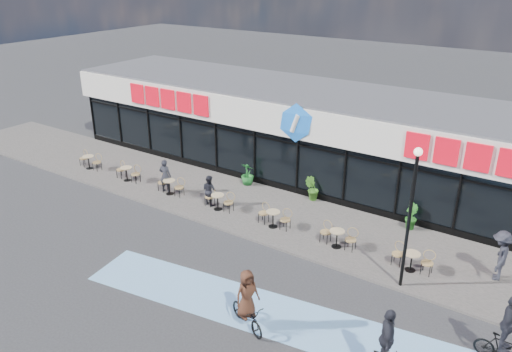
# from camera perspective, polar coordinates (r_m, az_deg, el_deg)

# --- Properties ---
(ground) EXTENTS (120.00, 120.00, 0.00)m
(ground) POSITION_cam_1_polar(r_m,az_deg,el_deg) (19.87, -5.46, -9.31)
(ground) COLOR #28282B
(ground) RESTS_ON ground
(sidewalk) EXTENTS (44.00, 5.00, 0.10)m
(sidewalk) POSITION_cam_1_polar(r_m,az_deg,el_deg) (23.01, 1.58, -4.24)
(sidewalk) COLOR #5A5450
(sidewalk) RESTS_ON ground
(bike_lane) EXTENTS (14.17, 4.13, 0.01)m
(bike_lane) POSITION_cam_1_polar(r_m,az_deg,el_deg) (16.97, 2.20, -15.63)
(bike_lane) COLOR #6EA0D1
(bike_lane) RESTS_ON ground
(building) EXTENTS (30.60, 6.57, 4.75)m
(building) POSITION_cam_1_polar(r_m,az_deg,el_deg) (26.54, 7.92, 4.70)
(building) COLOR black
(building) RESTS_ON ground
(lamp_post) EXTENTS (0.28, 0.28, 5.18)m
(lamp_post) POSITION_cam_1_polar(r_m,az_deg,el_deg) (17.33, 17.26, -3.45)
(lamp_post) COLOR black
(lamp_post) RESTS_ON sidewalk
(bistro_set_0) EXTENTS (1.54, 0.62, 0.90)m
(bistro_set_0) POSITION_cam_1_polar(r_m,az_deg,el_deg) (29.20, -18.44, 1.71)
(bistro_set_0) COLOR tan
(bistro_set_0) RESTS_ON sidewalk
(bistro_set_1) EXTENTS (1.54, 0.62, 0.90)m
(bistro_set_1) POSITION_cam_1_polar(r_m,az_deg,el_deg) (27.01, -14.43, 0.46)
(bistro_set_1) COLOR tan
(bistro_set_1) RESTS_ON sidewalk
(bistro_set_2) EXTENTS (1.54, 0.62, 0.90)m
(bistro_set_2) POSITION_cam_1_polar(r_m,az_deg,el_deg) (24.98, -9.74, -1.01)
(bistro_set_2) COLOR tan
(bistro_set_2) RESTS_ON sidewalk
(bistro_set_3) EXTENTS (1.54, 0.62, 0.90)m
(bistro_set_3) POSITION_cam_1_polar(r_m,az_deg,el_deg) (23.17, -4.26, -2.71)
(bistro_set_3) COLOR tan
(bistro_set_3) RESTS_ON sidewalk
(bistro_set_4) EXTENTS (1.54, 0.62, 0.90)m
(bistro_set_4) POSITION_cam_1_polar(r_m,az_deg,el_deg) (21.62, 2.09, -4.64)
(bistro_set_4) COLOR tan
(bistro_set_4) RESTS_ON sidewalk
(bistro_set_5) EXTENTS (1.54, 0.62, 0.90)m
(bistro_set_5) POSITION_cam_1_polar(r_m,az_deg,el_deg) (20.41, 9.34, -6.77)
(bistro_set_5) COLOR tan
(bistro_set_5) RESTS_ON sidewalk
(bistro_set_6) EXTENTS (1.54, 0.62, 0.90)m
(bistro_set_6) POSITION_cam_1_polar(r_m,az_deg,el_deg) (19.59, 17.43, -8.99)
(bistro_set_6) COLOR tan
(bistro_set_6) RESTS_ON sidewalk
(potted_plant_left) EXTENTS (0.65, 0.65, 1.15)m
(potted_plant_left) POSITION_cam_1_polar(r_m,az_deg,el_deg) (25.59, -0.98, 0.24)
(potted_plant_left) COLOR #195A21
(potted_plant_left) RESTS_ON sidewalk
(potted_plant_mid) EXTENTS (0.81, 0.75, 1.17)m
(potted_plant_mid) POSITION_cam_1_polar(r_m,az_deg,el_deg) (24.05, 6.41, -1.45)
(potted_plant_mid) COLOR #366C1F
(potted_plant_mid) RESTS_ON sidewalk
(potted_plant_right) EXTENTS (0.75, 0.78, 1.11)m
(potted_plant_right) POSITION_cam_1_polar(r_m,az_deg,el_deg) (22.39, 17.26, -4.44)
(potted_plant_right) COLOR #1C5618
(potted_plant_right) RESTS_ON sidewalk
(patron_left) EXTENTS (0.71, 0.56, 1.70)m
(patron_left) POSITION_cam_1_polar(r_m,az_deg,el_deg) (25.09, -10.34, 0.03)
(patron_left) COLOR #21222A
(patron_left) RESTS_ON sidewalk
(patron_right) EXTENTS (0.81, 0.68, 1.47)m
(patron_right) POSITION_cam_1_polar(r_m,az_deg,el_deg) (23.50, -5.35, -1.61)
(patron_right) COLOR black
(patron_right) RESTS_ON sidewalk
(pedestrian_a) EXTENTS (0.80, 1.28, 1.90)m
(pedestrian_a) POSITION_cam_1_polar(r_m,az_deg,el_deg) (19.96, 26.13, -8.16)
(pedestrian_a) COLOR #21222A
(pedestrian_a) RESTS_ON sidewalk
(cyclist_a) EXTENTS (1.52, 1.16, 2.28)m
(cyclist_a) POSITION_cam_1_polar(r_m,az_deg,el_deg) (14.71, 14.62, -18.57)
(cyclist_a) COLOR black
(cyclist_a) RESTS_ON ground
(cyclist_b) EXTENTS (1.54, 1.07, 2.27)m
(cyclist_b) POSITION_cam_1_polar(r_m,az_deg,el_deg) (16.35, 26.65, -15.91)
(cyclist_b) COLOR black
(cyclist_b) RESTS_ON ground
(cyclist_c) EXTENTS (1.84, 1.27, 2.09)m
(cyclist_c) POSITION_cam_1_polar(r_m,az_deg,el_deg) (16.04, -1.02, -14.69)
(cyclist_c) COLOR black
(cyclist_c) RESTS_ON ground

